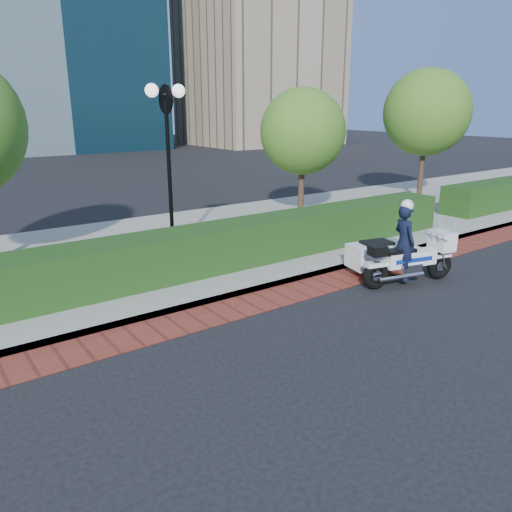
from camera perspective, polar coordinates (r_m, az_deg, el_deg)
ground at (r=8.58m, az=0.64°, el=-9.86°), size 120.00×120.00×0.00m
brick_strip at (r=9.71m, az=-4.69°, el=-6.59°), size 60.00×1.00×0.01m
sidewalk at (r=13.52m, az=-14.72°, el=-0.01°), size 60.00×8.00×0.15m
hedge_main at (r=11.24m, az=-10.37°, el=-0.05°), size 18.00×1.20×1.00m
lamppost at (r=12.68m, az=-10.03°, el=12.50°), size 1.02×0.70×4.21m
tree_c at (r=16.84m, az=5.36°, el=13.96°), size 2.80×2.80×4.30m
tree_d at (r=21.67m, az=18.93°, el=15.26°), size 3.40×3.40×5.16m
tower_right at (r=55.81m, az=0.44°, el=27.22°), size 14.00×12.00×28.00m
police_motorcycle at (r=11.77m, az=15.76°, el=0.43°), size 2.37×1.97×1.94m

